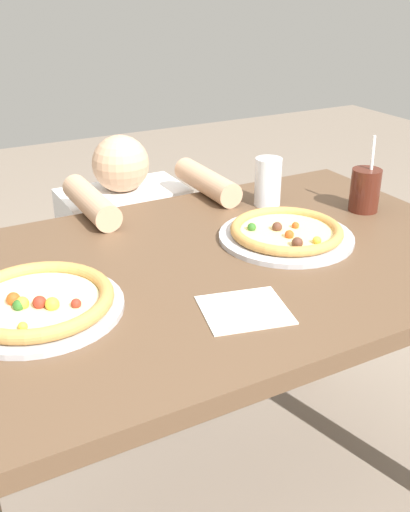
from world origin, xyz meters
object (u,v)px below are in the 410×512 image
(pizza_near, at_px, (38,302))
(pizza_far, at_px, (286,233))
(drink_cup_colored, at_px, (365,190))
(water_cup_clear, at_px, (268,181))
(diner_seated, at_px, (129,282))

(pizza_near, relative_size, pizza_far, 1.00)
(pizza_near, xyz_separation_m, drink_cup_colored, (0.90, 0.11, 0.04))
(pizza_near, bearing_deg, pizza_far, 4.74)
(water_cup_clear, distance_m, diner_seated, 0.63)
(water_cup_clear, xyz_separation_m, diner_seated, (-0.27, 0.38, -0.42))
(water_cup_clear, bearing_deg, pizza_far, -112.63)
(pizza_far, bearing_deg, diner_seated, 107.04)
(pizza_far, distance_m, water_cup_clear, 0.24)
(pizza_near, xyz_separation_m, diner_seated, (0.42, 0.65, -0.37))
(pizza_far, bearing_deg, drink_cup_colored, 11.44)
(pizza_far, distance_m, diner_seated, 0.73)
(drink_cup_colored, relative_size, water_cup_clear, 1.53)
(pizza_near, height_order, drink_cup_colored, drink_cup_colored)
(drink_cup_colored, distance_m, water_cup_clear, 0.26)
(pizza_far, height_order, drink_cup_colored, drink_cup_colored)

